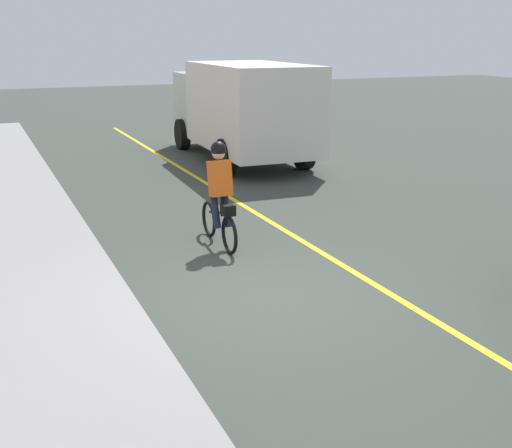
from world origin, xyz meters
TOP-DOWN VIEW (x-y plane):
  - ground_plane at (0.00, 0.00)m, footprint 80.00×80.00m
  - lane_line_centre at (0.00, -1.60)m, footprint 36.00×0.12m
  - sidewalk at (0.00, 3.40)m, footprint 40.00×3.20m
  - cyclist_lead at (2.43, -0.17)m, footprint 1.71×0.37m
  - box_truck_background at (9.65, -3.59)m, footprint 6.81×2.78m

SIDE VIEW (x-z plane):
  - ground_plane at x=0.00m, z-range 0.00..0.00m
  - lane_line_centre at x=0.00m, z-range 0.00..0.01m
  - sidewalk at x=0.00m, z-range 0.00..0.15m
  - cyclist_lead at x=2.43m, z-range 0.00..1.82m
  - box_truck_background at x=9.65m, z-range 0.16..2.94m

